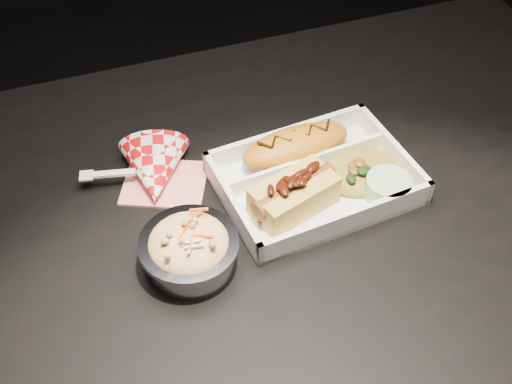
% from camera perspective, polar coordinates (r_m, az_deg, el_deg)
% --- Properties ---
extents(dining_table, '(1.20, 0.80, 0.75)m').
position_cam_1_polar(dining_table, '(0.90, 1.36, -6.49)').
color(dining_table, black).
rests_on(dining_table, ground).
extents(food_tray, '(0.27, 0.20, 0.04)m').
position_cam_1_polar(food_tray, '(0.86, 5.19, 0.95)').
color(food_tray, silver).
rests_on(food_tray, dining_table).
extents(fried_pastry, '(0.17, 0.08, 0.04)m').
position_cam_1_polar(fried_pastry, '(0.89, 3.57, 4.14)').
color(fried_pastry, '#C47013').
rests_on(fried_pastry, food_tray).
extents(hotdog, '(0.12, 0.09, 0.06)m').
position_cam_1_polar(hotdog, '(0.82, 3.41, -0.09)').
color(hotdog, gold).
rests_on(hotdog, food_tray).
extents(fried_rice_mound, '(0.12, 0.10, 0.03)m').
position_cam_1_polar(fried_rice_mound, '(0.87, 9.36, 2.32)').
color(fried_rice_mound, '#A98531').
rests_on(fried_rice_mound, food_tray).
extents(cupcake_liner, '(0.06, 0.06, 0.03)m').
position_cam_1_polar(cupcake_liner, '(0.85, 11.65, 0.32)').
color(cupcake_liner, '#B0C796').
rests_on(cupcake_liner, food_tray).
extents(foil_coleslaw_cup, '(0.12, 0.12, 0.07)m').
position_cam_1_polar(foil_coleslaw_cup, '(0.76, -5.96, -4.97)').
color(foil_coleslaw_cup, silver).
rests_on(foil_coleslaw_cup, dining_table).
extents(napkin_fork, '(0.18, 0.14, 0.10)m').
position_cam_1_polar(napkin_fork, '(0.87, -8.99, 1.75)').
color(napkin_fork, red).
rests_on(napkin_fork, dining_table).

